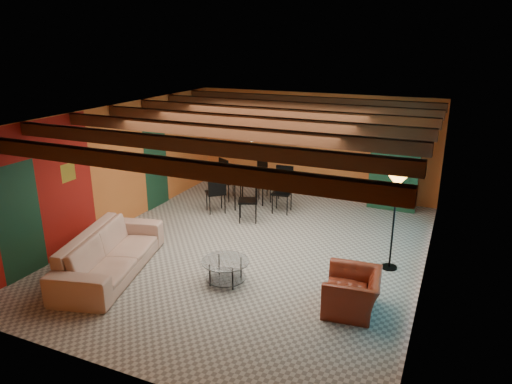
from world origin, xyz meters
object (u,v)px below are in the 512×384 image
at_px(dining_table, 249,187).
at_px(potted_plant, 400,119).
at_px(sofa, 110,253).
at_px(coffee_table, 226,271).
at_px(vase, 249,161).
at_px(armoire, 395,169).
at_px(armchair, 352,292).
at_px(floor_lamp, 393,223).

height_order(dining_table, potted_plant, potted_plant).
distance_m(sofa, coffee_table, 2.11).
relative_size(sofa, vase, 14.71).
height_order(dining_table, vase, vase).
distance_m(dining_table, potted_plant, 3.95).
distance_m(coffee_table, armoire, 5.56).
xyz_separation_m(sofa, armoire, (4.11, 5.62, 0.59)).
bearing_deg(armchair, sofa, -89.64).
height_order(dining_table, armoire, armoire).
bearing_deg(floor_lamp, armoire, 97.50).
xyz_separation_m(coffee_table, potted_plant, (2.07, 5.11, 2.00)).
bearing_deg(dining_table, potted_plant, 25.52).
bearing_deg(potted_plant, floor_lamp, -82.50).
height_order(floor_lamp, vase, floor_lamp).
height_order(coffee_table, vase, vase).
bearing_deg(floor_lamp, sofa, -154.25).
xyz_separation_m(coffee_table, floor_lamp, (2.52, 1.69, 0.69)).
relative_size(sofa, floor_lamp, 1.47).
height_order(sofa, floor_lamp, floor_lamp).
relative_size(armchair, dining_table, 0.44).
bearing_deg(dining_table, armoire, 25.52).
relative_size(sofa, coffee_table, 3.23).
distance_m(armchair, armoire, 5.13).
relative_size(armchair, coffee_table, 1.16).
height_order(sofa, vase, vase).
relative_size(dining_table, armoire, 1.11).
bearing_deg(sofa, armchair, -97.71).
bearing_deg(armoire, dining_table, -153.58).
xyz_separation_m(armoire, vase, (-3.25, -1.55, 0.24)).
height_order(floor_lamp, potted_plant, potted_plant).
height_order(armchair, coffee_table, armchair).
height_order(sofa, armoire, armoire).
distance_m(armchair, vase, 4.96).
xyz_separation_m(sofa, coffee_table, (2.04, 0.51, -0.18)).
bearing_deg(armchair, coffee_table, -96.20).
bearing_deg(vase, coffee_table, -71.64).
height_order(coffee_table, armoire, armoire).
bearing_deg(armchair, dining_table, -143.22).
bearing_deg(potted_plant, sofa, -126.20).
distance_m(sofa, armoire, 6.99).
relative_size(coffee_table, floor_lamp, 0.46).
relative_size(armoire, potted_plant, 4.00).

